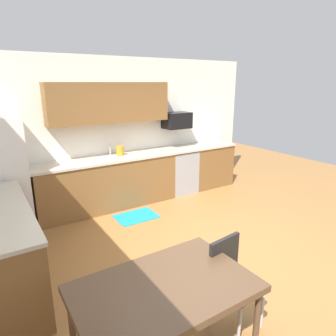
{
  "coord_description": "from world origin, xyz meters",
  "views": [
    {
      "loc": [
        -2.35,
        -2.66,
        2.25
      ],
      "look_at": [
        0.0,
        1.0,
        1.0
      ],
      "focal_mm": 32.06,
      "sensor_mm": 36.0,
      "label": 1
    }
  ],
  "objects_px": {
    "oven_range": "(179,171)",
    "microwave": "(177,120)",
    "kettle": "(120,151)",
    "dining_table": "(165,292)",
    "chair_near_table": "(232,276)"
  },
  "relations": [
    {
      "from": "oven_range",
      "to": "microwave",
      "type": "distance_m",
      "value": 1.05
    },
    {
      "from": "oven_range",
      "to": "kettle",
      "type": "relative_size",
      "value": 4.55
    },
    {
      "from": "kettle",
      "to": "oven_range",
      "type": "bearing_deg",
      "value": -2.21
    },
    {
      "from": "oven_range",
      "to": "dining_table",
      "type": "relative_size",
      "value": 0.65
    },
    {
      "from": "dining_table",
      "to": "chair_near_table",
      "type": "distance_m",
      "value": 0.78
    },
    {
      "from": "dining_table",
      "to": "kettle",
      "type": "relative_size",
      "value": 7.0
    },
    {
      "from": "oven_range",
      "to": "microwave",
      "type": "bearing_deg",
      "value": 90.0
    },
    {
      "from": "dining_table",
      "to": "microwave",
      "type": "bearing_deg",
      "value": 54.44
    },
    {
      "from": "microwave",
      "to": "kettle",
      "type": "bearing_deg",
      "value": -177.79
    },
    {
      "from": "dining_table",
      "to": "kettle",
      "type": "bearing_deg",
      "value": 71.41
    },
    {
      "from": "microwave",
      "to": "dining_table",
      "type": "xyz_separation_m",
      "value": [
        -2.41,
        -3.37,
        -0.83
      ]
    },
    {
      "from": "oven_range",
      "to": "dining_table",
      "type": "distance_m",
      "value": 4.07
    },
    {
      "from": "oven_range",
      "to": "chair_near_table",
      "type": "height_order",
      "value": "oven_range"
    },
    {
      "from": "microwave",
      "to": "dining_table",
      "type": "distance_m",
      "value": 4.23
    },
    {
      "from": "oven_range",
      "to": "microwave",
      "type": "height_order",
      "value": "microwave"
    }
  ]
}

